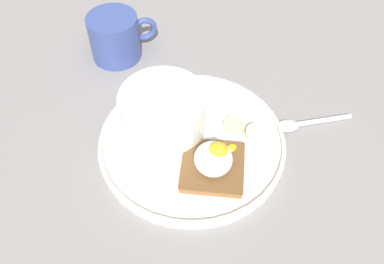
{
  "coord_description": "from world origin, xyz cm",
  "views": [
    {
      "loc": [
        -37.91,
        0.01,
        51.49
      ],
      "look_at": [
        0.0,
        0.0,
        5.0
      ],
      "focal_mm": 40.0,
      "sensor_mm": 36.0,
      "label": 1
    }
  ],
  "objects_px": {
    "banana_slice_left": "(234,125)",
    "spoon": "(304,123)",
    "oatmeal_bowl": "(163,114)",
    "poached_egg": "(214,157)",
    "banana_slice_front": "(255,133)",
    "toast_slice": "(213,167)",
    "coffee_mug": "(115,36)"
  },
  "relations": [
    {
      "from": "poached_egg",
      "to": "coffee_mug",
      "type": "relative_size",
      "value": 0.57
    },
    {
      "from": "poached_egg",
      "to": "coffee_mug",
      "type": "distance_m",
      "value": 0.29
    },
    {
      "from": "toast_slice",
      "to": "banana_slice_front",
      "type": "relative_size",
      "value": 2.89
    },
    {
      "from": "poached_egg",
      "to": "spoon",
      "type": "height_order",
      "value": "poached_egg"
    },
    {
      "from": "banana_slice_front",
      "to": "spoon",
      "type": "relative_size",
      "value": 0.27
    },
    {
      "from": "poached_egg",
      "to": "banana_slice_left",
      "type": "xyz_separation_m",
      "value": [
        0.07,
        -0.03,
        -0.02
      ]
    },
    {
      "from": "oatmeal_bowl",
      "to": "spoon",
      "type": "relative_size",
      "value": 1.02
    },
    {
      "from": "oatmeal_bowl",
      "to": "banana_slice_left",
      "type": "relative_size",
      "value": 3.66
    },
    {
      "from": "banana_slice_front",
      "to": "spoon",
      "type": "distance_m",
      "value": 0.08
    },
    {
      "from": "spoon",
      "to": "oatmeal_bowl",
      "type": "bearing_deg",
      "value": 94.57
    },
    {
      "from": "banana_slice_front",
      "to": "coffee_mug",
      "type": "distance_m",
      "value": 0.29
    },
    {
      "from": "oatmeal_bowl",
      "to": "banana_slice_left",
      "type": "xyz_separation_m",
      "value": [
        0.0,
        -0.1,
        -0.03
      ]
    },
    {
      "from": "banana_slice_front",
      "to": "coffee_mug",
      "type": "height_order",
      "value": "coffee_mug"
    },
    {
      "from": "coffee_mug",
      "to": "banana_slice_left",
      "type": "bearing_deg",
      "value": -132.28
    },
    {
      "from": "toast_slice",
      "to": "banana_slice_left",
      "type": "bearing_deg",
      "value": -24.26
    },
    {
      "from": "oatmeal_bowl",
      "to": "poached_egg",
      "type": "relative_size",
      "value": 1.89
    },
    {
      "from": "poached_egg",
      "to": "spoon",
      "type": "xyz_separation_m",
      "value": [
        0.09,
        -0.14,
        -0.03
      ]
    },
    {
      "from": "poached_egg",
      "to": "banana_slice_front",
      "type": "distance_m",
      "value": 0.09
    },
    {
      "from": "oatmeal_bowl",
      "to": "banana_slice_left",
      "type": "bearing_deg",
      "value": -88.09
    },
    {
      "from": "oatmeal_bowl",
      "to": "toast_slice",
      "type": "xyz_separation_m",
      "value": [
        -0.07,
        -0.07,
        -0.03
      ]
    },
    {
      "from": "banana_slice_left",
      "to": "coffee_mug",
      "type": "relative_size",
      "value": 0.29
    },
    {
      "from": "toast_slice",
      "to": "banana_slice_left",
      "type": "distance_m",
      "value": 0.08
    },
    {
      "from": "coffee_mug",
      "to": "toast_slice",
      "type": "bearing_deg",
      "value": -147.86
    },
    {
      "from": "toast_slice",
      "to": "coffee_mug",
      "type": "bearing_deg",
      "value": 32.14
    },
    {
      "from": "banana_slice_front",
      "to": "spoon",
      "type": "bearing_deg",
      "value": -69.28
    },
    {
      "from": "oatmeal_bowl",
      "to": "poached_egg",
      "type": "distance_m",
      "value": 0.1
    },
    {
      "from": "toast_slice",
      "to": "spoon",
      "type": "height_order",
      "value": "toast_slice"
    },
    {
      "from": "poached_egg",
      "to": "coffee_mug",
      "type": "bearing_deg",
      "value": 32.51
    },
    {
      "from": "banana_slice_left",
      "to": "spoon",
      "type": "relative_size",
      "value": 0.28
    },
    {
      "from": "banana_slice_front",
      "to": "poached_egg",
      "type": "bearing_deg",
      "value": 133.59
    },
    {
      "from": "oatmeal_bowl",
      "to": "poached_egg",
      "type": "xyz_separation_m",
      "value": [
        -0.07,
        -0.07,
        -0.01
      ]
    },
    {
      "from": "coffee_mug",
      "to": "spoon",
      "type": "relative_size",
      "value": 0.95
    }
  ]
}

